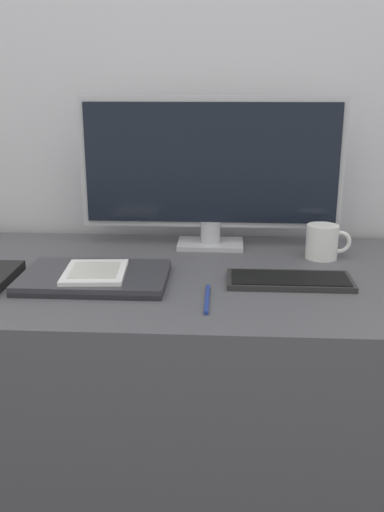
# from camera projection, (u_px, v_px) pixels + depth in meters

# --- Properties ---
(wall_back) EXTENTS (3.60, 0.05, 2.40)m
(wall_back) POSITION_uv_depth(u_px,v_px,m) (199.00, 63.00, 1.51)
(wall_back) COLOR silver
(wall_back) RESTS_ON ground_plane
(desk) EXTENTS (1.56, 0.66, 0.74)m
(desk) POSITION_uv_depth(u_px,v_px,m) (190.00, 415.00, 1.40)
(desk) COLOR #4C4C51
(desk) RESTS_ON ground_plane
(monitor) EXTENTS (0.67, 0.11, 0.38)m
(monitor) POSITION_uv_depth(u_px,v_px,m) (211.00, 169.00, 1.44)
(monitor) COLOR #B7B7BC
(monitor) RESTS_ON desk
(keyboard) EXTENTS (0.27, 0.12, 0.01)m
(keyboard) POSITION_uv_depth(u_px,v_px,m) (289.00, 280.00, 1.23)
(keyboard) COLOR #282828
(keyboard) RESTS_ON desk
(laptop) EXTENTS (0.31, 0.21, 0.02)m
(laptop) POSITION_uv_depth(u_px,v_px,m) (95.00, 277.00, 1.23)
(laptop) COLOR #232328
(laptop) RESTS_ON desk
(ereader) EXTENTS (0.14, 0.16, 0.01)m
(ereader) POSITION_uv_depth(u_px,v_px,m) (95.00, 272.00, 1.22)
(ereader) COLOR white
(ereader) RESTS_ON laptop
(coffee_mug) EXTENTS (0.11, 0.08, 0.08)m
(coffee_mug) POSITION_uv_depth(u_px,v_px,m) (323.00, 242.00, 1.39)
(coffee_mug) COLOR white
(coffee_mug) RESTS_ON desk
(pen) EXTENTS (0.01, 0.15, 0.01)m
(pen) POSITION_uv_depth(u_px,v_px,m) (207.00, 299.00, 1.13)
(pen) COLOR navy
(pen) RESTS_ON desk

